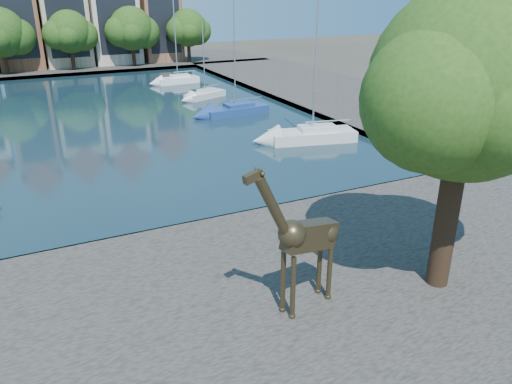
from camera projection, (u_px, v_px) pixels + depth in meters
ground at (173, 234)px, 23.37m from camera, size 160.00×160.00×0.00m
water_basin at (91, 119)px, 43.32m from camera, size 38.00×50.00×0.08m
near_quay at (232, 311)px, 17.45m from camera, size 50.00×14.00×0.50m
far_quay at (55, 67)px, 69.85m from camera, size 60.00×16.00×0.50m
right_quay at (332, 92)px, 53.29m from camera, size 14.00×52.00×0.50m
plane_tree at (470, 91)px, 16.01m from camera, size 8.32×6.40×10.62m
townhouse_center at (12, 6)px, 65.12m from camera, size 5.44×9.18×16.93m
townhouse_east_inner at (62, 10)px, 67.78m from camera, size 5.94×9.18×15.79m
townhouse_east_mid at (110, 6)px, 70.25m from camera, size 6.43×9.18×16.65m
townhouse_east_end at (156, 13)px, 73.24m from camera, size 5.44×9.18×14.43m
far_tree_mid_west at (1, 34)px, 60.97m from camera, size 7.80×6.00×8.00m
far_tree_mid_east at (70, 33)px, 64.24m from camera, size 7.02×5.40×7.52m
far_tree_east at (132, 30)px, 67.42m from camera, size 7.54×5.80×7.84m
far_tree_far_east at (188, 29)px, 70.70m from camera, size 6.76×5.20×7.36m
giraffe_statue at (303, 237)px, 16.23m from camera, size 3.83×1.30×5.51m
sailboat_right_a at (313, 133)px, 36.88m from camera, size 6.64×3.60×10.33m
sailboat_right_b at (235, 108)px, 44.69m from camera, size 6.08×2.65×11.29m
sailboat_right_c at (205, 93)px, 51.18m from camera, size 4.76×3.28×7.50m
sailboat_right_d at (178, 78)px, 58.81m from camera, size 5.00×2.04×9.78m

